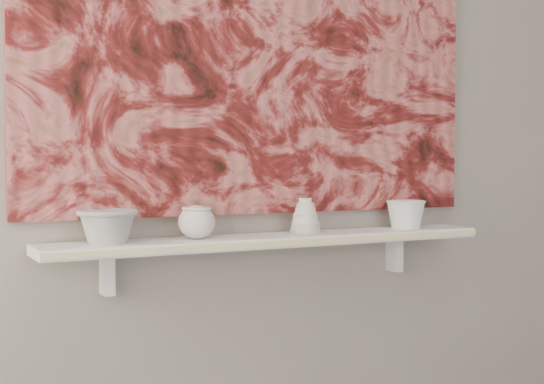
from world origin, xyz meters
TOP-DOWN VIEW (x-y plane):
  - wall_back at (0.00, 1.60)m, footprint 3.60×0.00m
  - shelf at (0.00, 1.51)m, footprint 1.40×0.18m
  - shelf_stripe at (0.00, 1.41)m, footprint 1.40×0.01m
  - bracket_left at (-0.49, 1.57)m, footprint 0.03×0.06m
  - bracket_right at (0.49, 1.57)m, footprint 0.03×0.06m
  - painting at (0.00, 1.59)m, footprint 1.50×0.02m
  - house_motif at (0.45, 1.57)m, footprint 0.09×0.00m
  - bowl_grey at (-0.51, 1.51)m, footprint 0.21×0.21m
  - cup_cream at (-0.25, 1.51)m, footprint 0.14×0.14m
  - bell_vessel at (0.11, 1.51)m, footprint 0.11×0.11m
  - bowl_white at (0.49, 1.51)m, footprint 0.15×0.15m

SIDE VIEW (x-z plane):
  - bracket_left at x=-0.49m, z-range 0.78..0.90m
  - bracket_right at x=0.49m, z-range 0.78..0.90m
  - shelf at x=0.00m, z-range 0.90..0.93m
  - shelf_stripe at x=0.00m, z-range 0.91..0.92m
  - bowl_white at x=0.49m, z-range 0.93..1.02m
  - bowl_grey at x=-0.51m, z-range 0.93..1.02m
  - cup_cream at x=-0.25m, z-range 0.93..1.03m
  - bell_vessel at x=0.11m, z-range 0.93..1.04m
  - house_motif at x=0.45m, z-range 1.19..1.27m
  - wall_back at x=0.00m, z-range -0.45..3.15m
  - painting at x=0.00m, z-range 0.99..2.09m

